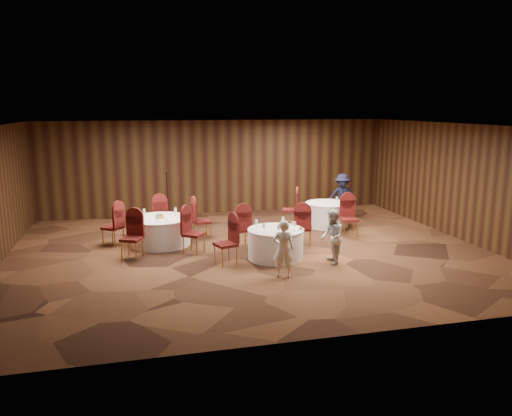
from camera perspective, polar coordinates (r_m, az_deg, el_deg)
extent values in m
plane|color=black|center=(12.83, -0.66, -5.04)|extent=(12.00, 12.00, 0.00)
plane|color=silver|center=(12.30, -0.69, 9.40)|extent=(12.00, 12.00, 0.00)
plane|color=black|center=(17.32, -4.47, 4.69)|extent=(12.00, 0.00, 12.00)
plane|color=black|center=(7.79, 7.79, -3.93)|extent=(12.00, 0.00, 12.00)
plane|color=black|center=(15.00, 22.27, 2.79)|extent=(0.00, 10.00, 10.00)
cylinder|color=silver|center=(12.20, 2.26, -4.15)|extent=(1.34, 1.34, 0.72)
cylinder|color=silver|center=(12.11, 2.27, -2.49)|extent=(1.37, 1.37, 0.03)
cylinder|color=silver|center=(13.63, -10.89, -2.67)|extent=(1.59, 1.59, 0.72)
cylinder|color=silver|center=(13.55, -10.95, -1.18)|extent=(1.62, 1.62, 0.03)
cylinder|color=silver|center=(15.62, 8.12, -0.76)|extent=(1.32, 1.32, 0.72)
cylinder|color=silver|center=(15.55, 8.15, 0.55)|extent=(1.35, 1.35, 0.03)
cylinder|color=silver|center=(11.79, 0.91, -2.78)|extent=(0.06, 0.06, 0.01)
cylinder|color=silver|center=(11.78, 0.91, -2.51)|extent=(0.01, 0.01, 0.11)
cone|color=silver|center=(11.76, 0.91, -2.01)|extent=(0.08, 0.08, 0.10)
cylinder|color=silver|center=(11.64, 2.59, -2.98)|extent=(0.06, 0.06, 0.01)
cylinder|color=silver|center=(11.63, 2.59, -2.71)|extent=(0.01, 0.01, 0.11)
cone|color=silver|center=(11.60, 2.60, -2.20)|extent=(0.08, 0.08, 0.10)
cylinder|color=silver|center=(12.01, 4.44, -2.55)|extent=(0.06, 0.06, 0.01)
cylinder|color=silver|center=(12.00, 4.45, -2.28)|extent=(0.01, 0.01, 0.11)
cone|color=silver|center=(11.97, 4.46, -1.79)|extent=(0.08, 0.08, 0.10)
cylinder|color=silver|center=(12.18, 0.03, -2.32)|extent=(0.06, 0.06, 0.01)
cylinder|color=silver|center=(12.16, 0.03, -2.05)|extent=(0.01, 0.01, 0.11)
cone|color=silver|center=(12.14, 0.03, -1.57)|extent=(0.08, 0.08, 0.10)
cylinder|color=silver|center=(12.49, 3.09, -1.98)|extent=(0.06, 0.06, 0.01)
cylinder|color=silver|center=(12.48, 3.10, -1.72)|extent=(0.01, 0.01, 0.11)
cone|color=silver|center=(12.46, 3.10, -1.25)|extent=(0.08, 0.08, 0.10)
cylinder|color=white|center=(11.59, 3.14, -3.04)|extent=(0.15, 0.15, 0.01)
sphere|color=#9E6B33|center=(11.58, 3.15, -2.85)|extent=(0.08, 0.08, 0.08)
cylinder|color=white|center=(12.05, 5.14, -2.50)|extent=(0.15, 0.15, 0.01)
sphere|color=#9E6B33|center=(12.04, 5.14, -2.31)|extent=(0.08, 0.08, 0.08)
cylinder|color=white|center=(12.59, 4.21, -1.87)|extent=(0.15, 0.15, 0.01)
sphere|color=#9E6B33|center=(12.59, 4.21, -1.68)|extent=(0.08, 0.08, 0.08)
cylinder|color=silver|center=(13.77, -9.16, -0.84)|extent=(0.06, 0.06, 0.01)
cylinder|color=silver|center=(13.75, -9.17, -0.60)|extent=(0.01, 0.01, 0.11)
cone|color=silver|center=(13.73, -9.19, -0.17)|extent=(0.08, 0.08, 0.10)
cylinder|color=silver|center=(13.77, -12.64, -0.97)|extent=(0.06, 0.06, 0.01)
cylinder|color=silver|center=(13.75, -12.65, -0.74)|extent=(0.01, 0.01, 0.11)
cone|color=silver|center=(13.73, -12.67, -0.31)|extent=(0.08, 0.08, 0.10)
cylinder|color=silver|center=(13.11, -11.16, -1.54)|extent=(0.06, 0.06, 0.01)
cylinder|color=silver|center=(13.10, -11.17, -1.29)|extent=(0.01, 0.01, 0.11)
cone|color=silver|center=(13.07, -11.19, -0.84)|extent=(0.08, 0.08, 0.10)
cylinder|color=olive|center=(13.54, -10.95, -0.99)|extent=(0.22, 0.22, 0.06)
sphere|color=#9E6B33|center=(13.54, -11.10, -0.73)|extent=(0.07, 0.07, 0.07)
sphere|color=#9E6B33|center=(13.51, -10.79, -0.75)|extent=(0.07, 0.07, 0.07)
cylinder|color=silver|center=(15.41, 9.23, 0.48)|extent=(0.06, 0.06, 0.01)
cylinder|color=silver|center=(15.39, 9.24, 0.70)|extent=(0.01, 0.01, 0.11)
cone|color=silver|center=(15.38, 9.25, 1.08)|extent=(0.08, 0.08, 0.10)
cylinder|color=black|center=(16.60, -10.00, -1.33)|extent=(0.24, 0.24, 0.02)
cylinder|color=black|center=(16.44, -10.10, 1.36)|extent=(0.02, 0.02, 1.57)
cylinder|color=black|center=(16.38, -10.20, 3.99)|extent=(0.04, 0.12, 0.04)
imported|color=white|center=(10.82, 3.14, -4.69)|extent=(0.54, 0.43, 1.28)
imported|color=silver|center=(11.85, 8.68, -3.29)|extent=(0.59, 0.71, 1.31)
imported|color=black|center=(16.62, 9.84, 1.30)|extent=(1.12, 0.96, 1.50)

